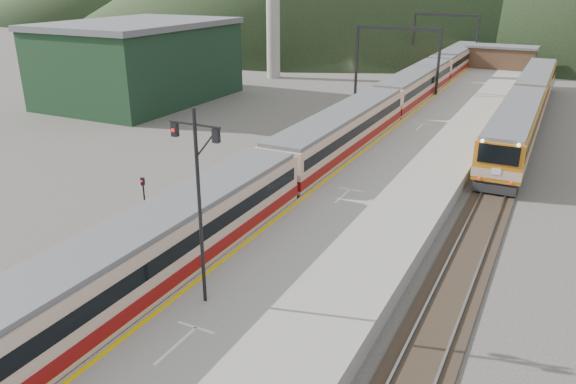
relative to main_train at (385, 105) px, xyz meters
The scene contains 13 objects.
track_main 2.99m from the main_train, 90.00° to the right, with size 2.60×200.00×0.23m.
track_far 5.83m from the main_train, 156.55° to the right, with size 2.60×200.00×0.23m.
track_second 11.88m from the main_train, 10.68° to the right, with size 2.60×200.00×0.23m.
platform 7.17m from the main_train, 36.67° to the right, with size 8.00×100.00×1.00m, color gray.
gantry_near 13.59m from the main_train, 102.52° to the left, with size 9.55×0.25×8.00m.
gantry_far 38.10m from the main_train, 94.31° to the left, with size 9.55×0.25×8.00m.
warehouse 28.09m from the main_train, behind, with size 14.50×20.50×8.60m.
station_shed 36.27m from the main_train, 81.12° to the left, with size 9.40×4.40×3.10m.
main_train is the anchor object (origin of this frame).
second_train 13.27m from the main_train, 29.96° to the left, with size 2.99×40.76×3.65m.
signal_mast 33.59m from the main_train, 84.76° to the right, with size 2.20×0.22×7.80m.
short_signal_b 9.47m from the main_train, 111.97° to the right, with size 0.26×0.22×2.27m.
short_signal_c 26.48m from the main_train, 104.01° to the right, with size 0.27×0.23×2.27m.
Camera 1 is at (14.64, -6.90, 13.08)m, focal length 35.00 mm.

